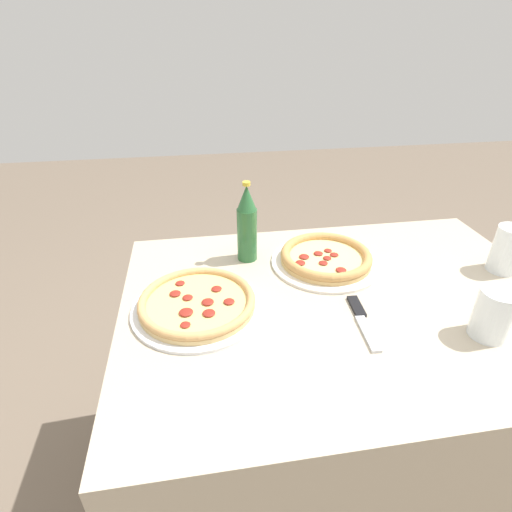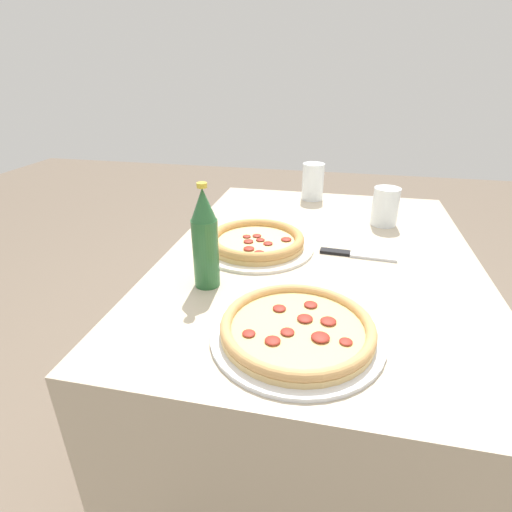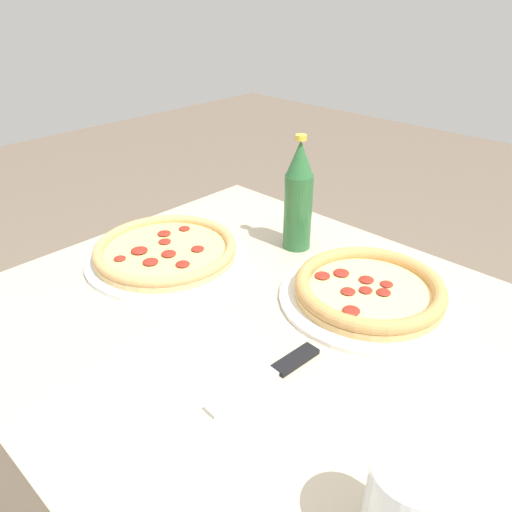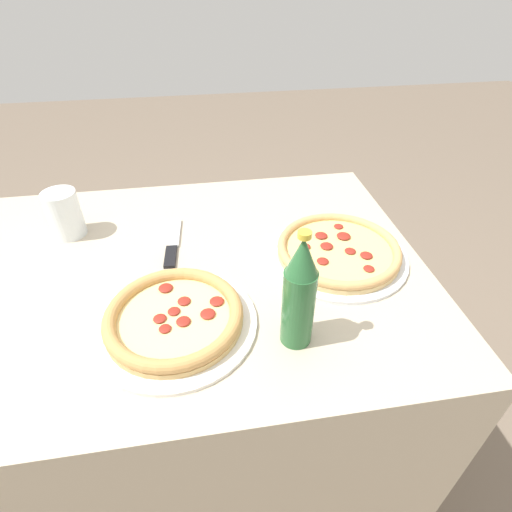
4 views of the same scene
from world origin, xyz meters
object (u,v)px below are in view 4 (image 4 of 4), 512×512
Objects in this scene: pizza_veggie at (338,251)px; knife at (172,244)px; pizza_margherita at (175,318)px; beer_bottle at (299,294)px; glass_cola at (65,216)px.

knife is (-0.38, 0.10, -0.01)m from pizza_veggie.
beer_bottle is (0.21, -0.07, 0.09)m from pizza_margherita.
pizza_veggie is 0.39m from knife.
pizza_margherita is 0.26m from knife.
knife is at bearing -19.81° from glass_cola.
glass_cola reaches higher than knife.
glass_cola is 0.49× the size of beer_bottle.
pizza_margherita is 2.67× the size of glass_cola.
glass_cola is 0.63m from beer_bottle.
beer_bottle is 0.41m from knife.
glass_cola is (-0.26, 0.35, 0.03)m from pizza_margherita.
pizza_margherita is 0.24m from beer_bottle.
pizza_margherita is at bearing -87.82° from knife.
pizza_veggie is 1.35× the size of beer_bottle.
glass_cola reaches higher than pizza_veggie.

